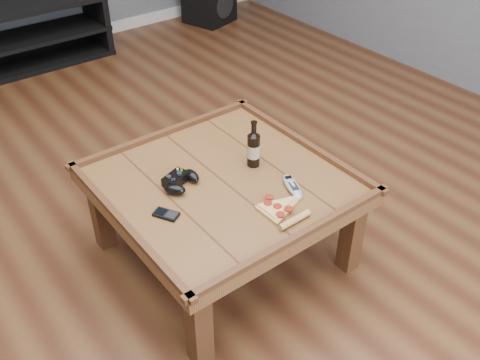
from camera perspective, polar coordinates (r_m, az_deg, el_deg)
ground at (r=2.65m, az=-1.72°, el=-7.88°), size 6.00×6.00×0.00m
baseboard at (r=5.00m, az=-22.88°, el=12.53°), size 5.00×0.02×0.10m
coffee_table at (r=2.39m, az=-1.89°, el=-1.15°), size 1.03×1.03×0.48m
media_console at (r=4.72m, az=-22.51°, el=13.87°), size 1.40×0.45×0.50m
beer_bottle at (r=2.40m, az=1.45°, el=3.44°), size 0.06×0.06×0.23m
game_controller at (r=2.32m, az=-6.40°, el=-0.09°), size 0.19×0.16×0.05m
pizza_slice at (r=2.18m, az=4.26°, el=-3.20°), size 0.17×0.28×0.03m
smartphone at (r=2.18m, az=-7.88°, el=-3.64°), size 0.10×0.12×0.01m
remote_control at (r=2.31m, az=5.62°, el=-0.64°), size 0.12×0.19×0.03m
subwoofer at (r=5.39m, az=-3.31°, el=18.47°), size 0.47×0.47×0.38m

